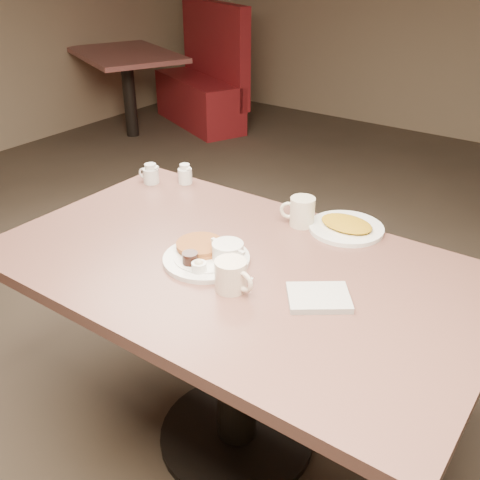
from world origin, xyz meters
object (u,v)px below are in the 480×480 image
Objects in this scene: creamer_left at (151,174)px; hash_plate at (346,227)px; diner_table at (236,308)px; booth_back_left at (196,82)px; coffee_mug_near at (232,275)px; main_plate at (209,254)px; coffee_mug_far at (301,211)px; creamer_right at (185,174)px.

creamer_left is 0.83m from hash_plate.
booth_back_left is at bearing 131.44° from diner_table.
coffee_mug_near reaches higher than creamer_left.
coffee_mug_near is 0.84m from creamer_left.
hash_plate is (0.25, 0.43, -0.01)m from main_plate.
main_plate is 3.61× the size of creamer_left.
coffee_mug_far is (-0.04, 0.46, 0.00)m from coffee_mug_near.
main_plate is at bearing -31.15° from creamer_left.
hash_plate is at bearing -42.64° from booth_back_left.
coffee_mug_far is 3.74m from booth_back_left.
booth_back_left is at bearing 137.36° from hash_plate.
booth_back_left is at bearing 130.28° from main_plate.
hash_plate is (0.71, 0.00, -0.02)m from creamer_right.
coffee_mug_near is 1.43× the size of creamer_left.
creamer_right is 3.32m from booth_back_left.
coffee_mug_far reaches higher than creamer_right.
coffee_mug_near is 4.10m from booth_back_left.
coffee_mug_far is at bearing -159.69° from hash_plate.
main_plate is 0.63m from creamer_right.
coffee_mug_near is at bearing -31.01° from creamer_left.
coffee_mug_near is 0.47× the size of hash_plate.
coffee_mug_far is (0.03, 0.34, 0.22)m from diner_table.
creamer_left reaches higher than main_plate.
hash_plate reaches higher than diner_table.
coffee_mug_near is (0.15, -0.09, 0.02)m from main_plate.
booth_back_left is (-2.08, 2.57, -0.38)m from creamer_right.
creamer_right is (-0.53, 0.39, 0.21)m from diner_table.
hash_plate is at bearing 65.65° from diner_table.
main_plate is 4.00× the size of creamer_right.
creamer_right is at bearing 174.71° from coffee_mug_far.
coffee_mug_near is 0.80m from creamer_right.
creamer_right reaches higher than hash_plate.
coffee_mug_far is 0.57m from creamer_right.
main_plate is 1.20× the size of hash_plate.
diner_table is 17.90× the size of creamer_right.
creamer_right is at bearing 137.25° from main_plate.
booth_back_left is (-2.79, 2.57, -0.35)m from hash_plate.
coffee_mug_far is at bearing -5.29° from creamer_right.
diner_table is 0.21m from main_plate.
coffee_mug_far is at bearing 95.35° from coffee_mug_near.
coffee_mug_far is at bearing -44.76° from booth_back_left.
diner_table is 16.12× the size of creamer_left.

